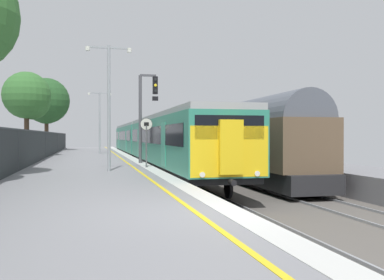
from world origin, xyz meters
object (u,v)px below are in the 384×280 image
at_px(speed_limit_sign, 146,136).
at_px(platform_lamp_mid, 109,97).
at_px(signal_gantry, 145,108).
at_px(background_tree_left, 28,98).
at_px(commuter_train_at_platform, 150,139).
at_px(background_tree_right, 46,103).
at_px(freight_train_adjacent_track, 189,138).
at_px(platform_lamp_far, 100,117).

relative_size(speed_limit_sign, platform_lamp_mid, 0.44).
distance_m(signal_gantry, background_tree_left, 12.74).
relative_size(commuter_train_at_platform, platform_lamp_mid, 7.44).
height_order(commuter_train_at_platform, platform_lamp_mid, platform_lamp_mid).
bearing_deg(signal_gantry, commuter_train_at_platform, 80.94).
xyz_separation_m(speed_limit_sign, background_tree_left, (-7.19, 13.73, 2.88)).
bearing_deg(commuter_train_at_platform, background_tree_right, 121.98).
height_order(freight_train_adjacent_track, background_tree_left, background_tree_left).
bearing_deg(commuter_train_at_platform, platform_lamp_mid, -104.35).
distance_m(platform_lamp_far, background_tree_right, 10.94).
bearing_deg(speed_limit_sign, background_tree_right, 104.70).
xyz_separation_m(signal_gantry, background_tree_left, (-7.56, 10.18, 1.29)).
xyz_separation_m(background_tree_left, background_tree_right, (0.07, 13.42, 0.61)).
bearing_deg(platform_lamp_far, background_tree_right, 119.23).
height_order(commuter_train_at_platform, background_tree_right, background_tree_right).
relative_size(commuter_train_at_platform, background_tree_left, 6.45).
relative_size(freight_train_adjacent_track, background_tree_left, 7.18).
bearing_deg(freight_train_adjacent_track, platform_lamp_mid, -112.71).
bearing_deg(platform_lamp_far, freight_train_adjacent_track, -7.44).
bearing_deg(signal_gantry, platform_lamp_mid, -113.07).
distance_m(background_tree_left, background_tree_right, 13.43).
bearing_deg(background_tree_left, platform_lamp_far, 36.93).
bearing_deg(platform_lamp_mid, platform_lamp_far, 90.00).
bearing_deg(freight_train_adjacent_track, platform_lamp_far, 172.56).
bearing_deg(speed_limit_sign, platform_lamp_far, 95.97).
bearing_deg(background_tree_left, background_tree_right, 89.72).
height_order(commuter_train_at_platform, platform_lamp_far, platform_lamp_far).
height_order(platform_lamp_far, background_tree_left, background_tree_left).
xyz_separation_m(freight_train_adjacent_track, background_tree_left, (-13.04, -3.00, 3.03)).
distance_m(speed_limit_sign, platform_lamp_mid, 3.03).
xyz_separation_m(freight_train_adjacent_track, platform_lamp_mid, (-7.71, -18.41, 1.86)).
distance_m(freight_train_adjacent_track, background_tree_left, 13.72).
distance_m(platform_lamp_mid, background_tree_right, 29.36).
height_order(freight_train_adjacent_track, platform_lamp_far, platform_lamp_far).
height_order(speed_limit_sign, background_tree_right, background_tree_right).
bearing_deg(commuter_train_at_platform, background_tree_left, 174.06).
distance_m(speed_limit_sign, background_tree_left, 15.77).
distance_m(freight_train_adjacent_track, background_tree_right, 17.03).
relative_size(background_tree_left, background_tree_right, 0.83).
distance_m(freight_train_adjacent_track, speed_limit_sign, 17.73).
relative_size(commuter_train_at_platform, freight_train_adjacent_track, 0.90).
xyz_separation_m(freight_train_adjacent_track, signal_gantry, (-5.48, -13.18, 1.74)).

